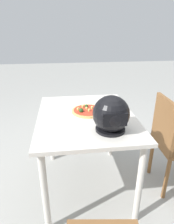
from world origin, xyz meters
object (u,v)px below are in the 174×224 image
object	(u,v)px
dining_table	(86,125)
motorcycle_helmet	(111,115)
pizza	(88,111)
chair_side	(171,140)

from	to	relation	value
dining_table	motorcycle_helmet	distance (m)	0.39
pizza	chair_side	world-z (taller)	chair_side
dining_table	chair_side	bearing A→B (deg)	173.23
dining_table	motorcycle_helmet	size ratio (longest dim) A/B	3.85
pizza	dining_table	bearing A→B (deg)	53.28
dining_table	motorcycle_helmet	bearing A→B (deg)	116.38
dining_table	motorcycle_helmet	xyz separation A→B (m)	(-0.14, 0.29, 0.23)
pizza	motorcycle_helmet	distance (m)	0.36
pizza	chair_side	size ratio (longest dim) A/B	0.31
pizza	chair_side	bearing A→B (deg)	170.70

